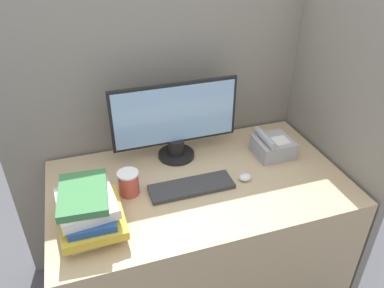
{
  "coord_description": "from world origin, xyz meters",
  "views": [
    {
      "loc": [
        -0.46,
        -0.91,
        1.83
      ],
      "look_at": [
        -0.02,
        0.43,
        0.94
      ],
      "focal_mm": 35.0,
      "sensor_mm": 36.0,
      "label": 1
    }
  ],
  "objects_px": {
    "coffee_cup": "(129,183)",
    "mouse": "(245,177)",
    "desk_telephone": "(272,146)",
    "monitor": "(175,122)",
    "book_stack": "(89,211)",
    "keyboard": "(191,187)"
  },
  "relations": [
    {
      "from": "keyboard",
      "to": "desk_telephone",
      "type": "distance_m",
      "value": 0.5
    },
    {
      "from": "mouse",
      "to": "coffee_cup",
      "type": "bearing_deg",
      "value": 172.06
    },
    {
      "from": "monitor",
      "to": "desk_telephone",
      "type": "bearing_deg",
      "value": -16.35
    },
    {
      "from": "coffee_cup",
      "to": "mouse",
      "type": "bearing_deg",
      "value": -7.94
    },
    {
      "from": "keyboard",
      "to": "coffee_cup",
      "type": "bearing_deg",
      "value": 168.49
    },
    {
      "from": "monitor",
      "to": "book_stack",
      "type": "xyz_separation_m",
      "value": [
        -0.46,
        -0.38,
        -0.11
      ]
    },
    {
      "from": "mouse",
      "to": "desk_telephone",
      "type": "height_order",
      "value": "desk_telephone"
    },
    {
      "from": "monitor",
      "to": "mouse",
      "type": "bearing_deg",
      "value": -49.81
    },
    {
      "from": "mouse",
      "to": "desk_telephone",
      "type": "relative_size",
      "value": 0.34
    },
    {
      "from": "coffee_cup",
      "to": "desk_telephone",
      "type": "xyz_separation_m",
      "value": [
        0.75,
        0.08,
        -0.01
      ]
    },
    {
      "from": "mouse",
      "to": "monitor",
      "type": "bearing_deg",
      "value": 130.19
    },
    {
      "from": "monitor",
      "to": "desk_telephone",
      "type": "relative_size",
      "value": 3.44
    },
    {
      "from": "monitor",
      "to": "book_stack",
      "type": "bearing_deg",
      "value": -140.11
    },
    {
      "from": "keyboard",
      "to": "mouse",
      "type": "relative_size",
      "value": 6.15
    },
    {
      "from": "mouse",
      "to": "desk_telephone",
      "type": "bearing_deg",
      "value": 35.16
    },
    {
      "from": "monitor",
      "to": "keyboard",
      "type": "bearing_deg",
      "value": -91.69
    },
    {
      "from": "keyboard",
      "to": "desk_telephone",
      "type": "height_order",
      "value": "desk_telephone"
    },
    {
      "from": "mouse",
      "to": "coffee_cup",
      "type": "height_order",
      "value": "coffee_cup"
    },
    {
      "from": "coffee_cup",
      "to": "desk_telephone",
      "type": "height_order",
      "value": "desk_telephone"
    },
    {
      "from": "book_stack",
      "to": "desk_telephone",
      "type": "bearing_deg",
      "value": 14.75
    },
    {
      "from": "desk_telephone",
      "to": "monitor",
      "type": "bearing_deg",
      "value": 163.65
    },
    {
      "from": "keyboard",
      "to": "desk_telephone",
      "type": "xyz_separation_m",
      "value": [
        0.48,
        0.14,
        0.04
      ]
    }
  ]
}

